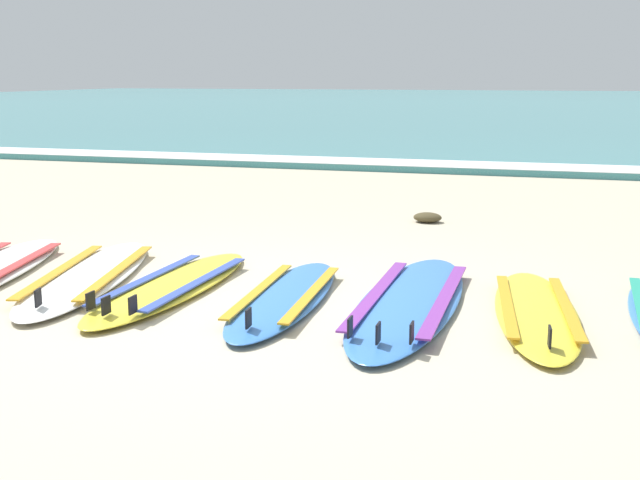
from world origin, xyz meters
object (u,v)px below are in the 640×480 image
object	(u,v)px
surfboard_4	(172,286)
surfboard_5	(285,297)
surfboard_3	(89,275)
surfboard_7	(536,311)
surfboard_6	(410,301)

from	to	relation	value
surfboard_4	surfboard_5	xyz separation A→B (m)	(0.85, -0.05, -0.00)
surfboard_3	surfboard_7	bearing A→B (deg)	-0.32
surfboard_4	surfboard_3	bearing A→B (deg)	172.52
surfboard_7	surfboard_6	bearing A→B (deg)	179.64
surfboard_3	surfboard_5	world-z (taller)	same
surfboard_6	surfboard_7	xyz separation A→B (m)	(0.80, -0.00, -0.00)
surfboard_6	surfboard_4	bearing A→B (deg)	-177.18
surfboard_4	surfboard_6	size ratio (longest dim) A/B	0.86
surfboard_3	surfboard_4	distance (m)	0.73
surfboard_4	surfboard_6	bearing A→B (deg)	2.82
surfboard_4	surfboard_6	distance (m)	1.67
surfboard_3	surfboard_6	size ratio (longest dim) A/B	0.97
surfboard_3	surfboard_4	bearing A→B (deg)	-7.48
surfboard_5	surfboard_7	distance (m)	1.62
surfboard_5	surfboard_4	bearing A→B (deg)	176.53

